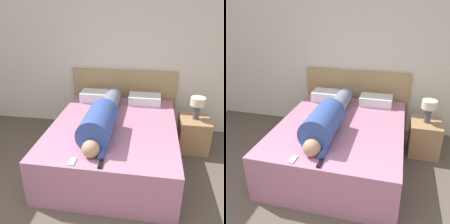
# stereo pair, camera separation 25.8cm
# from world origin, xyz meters

# --- Properties ---
(wall_back) EXTENTS (6.29, 0.06, 2.60)m
(wall_back) POSITION_xyz_m (0.00, 3.23, 1.30)
(wall_back) COLOR silver
(wall_back) RESTS_ON ground_plane
(bed) EXTENTS (1.65, 2.03, 0.59)m
(bed) POSITION_xyz_m (0.18, 2.05, 0.29)
(bed) COLOR #B2708E
(bed) RESTS_ON ground_plane
(headboard) EXTENTS (1.77, 0.04, 1.04)m
(headboard) POSITION_xyz_m (0.18, 3.16, 0.52)
(headboard) COLOR tan
(headboard) RESTS_ON ground_plane
(nightstand) EXTENTS (0.43, 0.49, 0.51)m
(nightstand) POSITION_xyz_m (1.33, 2.58, 0.25)
(nightstand) COLOR #A37A51
(nightstand) RESTS_ON ground_plane
(table_lamp) EXTENTS (0.21, 0.21, 0.34)m
(table_lamp) POSITION_xyz_m (1.33, 2.58, 0.74)
(table_lamp) COLOR #4C4C51
(table_lamp) RESTS_ON nightstand
(person_lying) EXTENTS (0.38, 1.71, 0.38)m
(person_lying) POSITION_xyz_m (0.06, 1.89, 0.75)
(person_lying) COLOR tan
(person_lying) RESTS_ON bed
(pillow_near_headboard) EXTENTS (0.53, 0.32, 0.16)m
(pillow_near_headboard) POSITION_xyz_m (-0.22, 2.86, 0.67)
(pillow_near_headboard) COLOR white
(pillow_near_headboard) RESTS_ON bed
(pillow_second) EXTENTS (0.50, 0.32, 0.14)m
(pillow_second) POSITION_xyz_m (0.56, 2.86, 0.66)
(pillow_second) COLOR white
(pillow_second) RESTS_ON bed
(tv_remote) EXTENTS (0.04, 0.15, 0.02)m
(tv_remote) POSITION_xyz_m (0.19, 1.14, 0.60)
(tv_remote) COLOR black
(tv_remote) RESTS_ON bed
(cell_phone) EXTENTS (0.06, 0.13, 0.01)m
(cell_phone) POSITION_xyz_m (-0.11, 1.13, 0.59)
(cell_phone) COLOR #B2B7BC
(cell_phone) RESTS_ON bed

